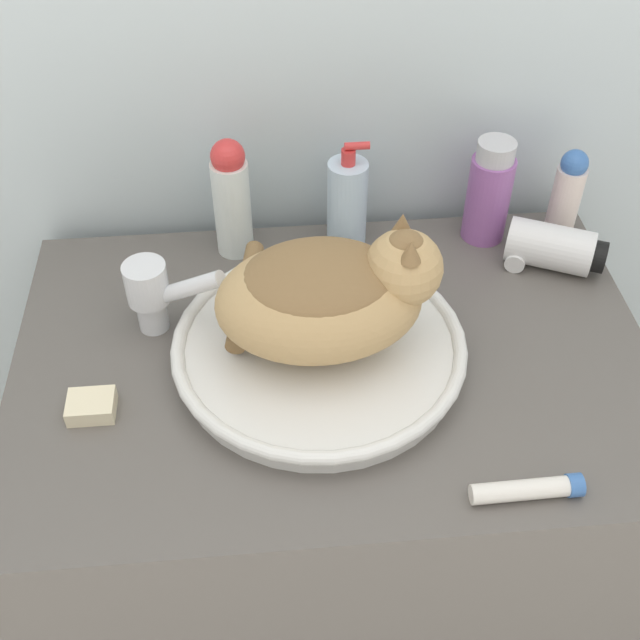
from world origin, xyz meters
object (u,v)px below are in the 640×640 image
Objects in this scene: lotion_bottle_white at (232,198)px; cream_tube at (528,489)px; deodorant_stick at (567,193)px; soap_pump_bottle at (347,203)px; cat at (328,292)px; faucet at (155,292)px; soap_bar at (91,406)px; hair_dryer at (550,248)px; mouthwash_bottle at (489,193)px.

cream_tube is at bearing -56.12° from lotion_bottle_white.
deodorant_stick reaches higher than cream_tube.
lotion_bottle_white is (-0.18, -0.00, 0.02)m from soap_pump_bottle.
faucet is (-0.24, 0.08, -0.05)m from cat.
soap_bar is at bearing -120.62° from lotion_bottle_white.
deodorant_stick is 1.12× the size of cream_tube.
cream_tube is 0.45m from hair_dryer.
mouthwash_bottle is (0.53, 0.18, 0.01)m from faucet.
lotion_bottle_white is 1.48× the size of cream_tube.
soap_bar is at bearing -138.81° from soap_pump_bottle.
faucet is 0.96× the size of deodorant_stick.
lotion_bottle_white reaches higher than cream_tube.
faucet is at bearing -164.96° from deodorant_stick.
faucet is 1.08× the size of cream_tube.
faucet is 0.62m from hair_dryer.
cat is 1.70× the size of mouthwash_bottle.
mouthwash_bottle is at bearing 39.41° from faucet.
cat is 1.96× the size of deodorant_stick.
lotion_bottle_white reaches higher than mouthwash_bottle.
hair_dryer is at bearing 29.37° from faucet.
hair_dryer is (0.31, -0.09, -0.05)m from soap_pump_bottle.
hair_dryer is at bearing -9.72° from lotion_bottle_white.
soap_pump_bottle is (0.06, 0.26, -0.05)m from cat.
cat is at bearing 1.28° from faucet.
deodorant_stick is 2.49× the size of soap_bar.
faucet is 0.73× the size of lotion_bottle_white.
cat reaches higher than soap_bar.
soap_pump_bottle is at bearing 180.00° from mouthwash_bottle.
soap_bar is (-0.74, -0.33, -0.07)m from deodorant_stick.
hair_dryer is (0.61, 0.09, -0.04)m from faucet.
lotion_bottle_white is at bearing -164.67° from hair_dryer.
cat is 0.26m from faucet.
faucet is at bearing -149.17° from soap_pump_bottle.
mouthwash_bottle is 0.13m from hair_dryer.
soap_pump_bottle is 1.38× the size of cream_tube.
deodorant_stick is at bearing 68.81° from cream_tube.
cat is at bearing -64.40° from lotion_bottle_white.
cat is 0.50m from deodorant_stick.
lotion_bottle_white reaches higher than soap_pump_bottle.
lotion_bottle_white is (0.11, 0.18, 0.03)m from faucet.
mouthwash_bottle is at bearing 180.00° from deodorant_stick.
cream_tube is at bearing -97.53° from mouthwash_bottle.
deodorant_stick is 0.82× the size of soap_pump_bottle.
faucet is at bearing 159.19° from cat.
cream_tube is at bearing -111.19° from deodorant_stick.
soap_pump_bottle is (0.30, 0.18, 0.01)m from faucet.
cat is at bearing -102.36° from soap_pump_bottle.
soap_pump_bottle reaches higher than deodorant_stick.
cream_tube is at bearing -72.47° from soap_pump_bottle.
hair_dryer is at bearing 24.12° from cat.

